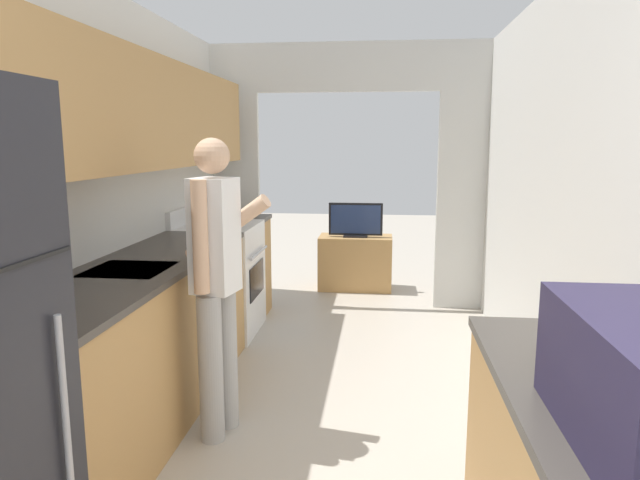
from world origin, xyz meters
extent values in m
cube|color=silver|center=(-1.34, 1.84, 1.25)|extent=(0.06, 7.28, 2.50)
cube|color=#B2844C|center=(-1.15, 2.90, 1.76)|extent=(0.32, 3.62, 0.69)
cube|color=silver|center=(1.34, 1.84, 1.25)|extent=(0.06, 7.28, 2.50)
cube|color=silver|center=(-1.18, 4.91, 1.02)|extent=(0.65, 0.06, 2.05)
cube|color=silver|center=(1.18, 4.91, 1.02)|extent=(0.65, 0.06, 2.05)
cube|color=silver|center=(0.00, 4.91, 2.27)|extent=(3.01, 0.06, 0.45)
cube|color=#B2844C|center=(-1.01, 2.35, 0.44)|extent=(0.60, 2.52, 0.88)
cube|color=#3D3833|center=(-1.01, 2.34, 0.90)|extent=(0.62, 2.53, 0.03)
cube|color=#B2844C|center=(-1.01, 4.52, 0.44)|extent=(0.60, 0.37, 0.88)
cube|color=#3D3833|center=(-1.01, 4.53, 0.90)|extent=(0.62, 0.38, 0.03)
cube|color=#9EA3A8|center=(-1.01, 2.30, 0.91)|extent=(0.42, 0.44, 0.00)
cube|color=#3D3833|center=(1.01, 0.93, 0.90)|extent=(0.62, 1.43, 0.03)
cylinder|color=#99999E|center=(-0.59, 0.94, 0.74)|extent=(0.02, 0.02, 0.71)
cube|color=white|center=(-1.00, 3.97, 0.46)|extent=(0.62, 0.73, 0.92)
cube|color=black|center=(-0.68, 3.97, 0.46)|extent=(0.01, 0.50, 0.27)
cylinder|color=#B7B7BC|center=(-0.66, 3.97, 0.69)|extent=(0.02, 0.58, 0.02)
cube|color=white|center=(-1.29, 3.97, 0.99)|extent=(0.04, 0.73, 0.14)
cylinder|color=#232328|center=(-0.87, 3.81, 0.91)|extent=(0.16, 0.16, 0.01)
cylinder|color=#232328|center=(-0.87, 4.13, 0.91)|extent=(0.16, 0.16, 0.01)
cylinder|color=#232328|center=(-1.12, 3.81, 0.91)|extent=(0.16, 0.16, 0.01)
cylinder|color=#232328|center=(-1.12, 4.13, 0.91)|extent=(0.16, 0.16, 0.01)
cylinder|color=#9E9E9E|center=(-0.54, 2.22, 0.40)|extent=(0.15, 0.15, 0.80)
cylinder|color=#9E9E9E|center=(-0.51, 2.39, 0.40)|extent=(0.15, 0.15, 0.80)
cube|color=white|center=(-0.52, 2.30, 1.11)|extent=(0.25, 0.25, 0.60)
cylinder|color=#DBAD89|center=(-0.55, 2.16, 1.12)|extent=(0.09, 0.09, 0.57)
cylinder|color=#DBAD89|center=(-0.50, 2.45, 1.12)|extent=(0.52, 0.18, 0.39)
sphere|color=#DBAD89|center=(-0.52, 2.30, 1.52)|extent=(0.18, 0.18, 0.18)
cube|color=#2D2D33|center=(1.01, 1.01, 1.16)|extent=(0.27, 0.02, 0.10)
cube|color=#C67028|center=(1.01, 1.17, 0.93)|extent=(0.17, 0.26, 0.02)
cube|color=#33894C|center=(1.01, 1.17, 0.95)|extent=(0.24, 0.25, 0.03)
cube|color=red|center=(1.01, 1.17, 0.98)|extent=(0.24, 0.29, 0.02)
cube|color=#B2844C|center=(0.06, 5.54, 0.29)|extent=(0.79, 0.42, 0.58)
cube|color=black|center=(0.06, 5.50, 0.59)|extent=(0.25, 0.16, 0.02)
cube|color=black|center=(0.06, 5.50, 0.77)|extent=(0.58, 0.04, 0.35)
cube|color=navy|center=(0.06, 5.47, 0.77)|extent=(0.53, 0.01, 0.30)
camera|label=1|loc=(0.35, -0.56, 1.59)|focal=32.00mm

